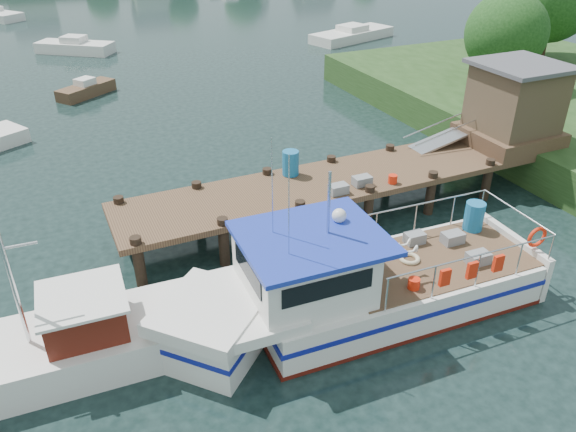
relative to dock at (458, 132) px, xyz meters
name	(u,v)px	position (x,y,z in m)	size (l,w,h in m)	color
ground_plane	(296,223)	(-6.51, -0.01, -2.24)	(160.00, 160.00, 0.00)	black
dock	(458,132)	(0.00, 0.00, 0.00)	(16.60, 3.00, 4.78)	#503826
lobster_boat	(351,287)	(-7.33, -4.97, -1.30)	(10.82, 3.53, 5.16)	silver
work_boat	(52,348)	(-14.52, -3.77, -1.61)	(7.59, 2.62, 3.98)	silver
moored_rowboat	(86,89)	(-11.07, 17.65, -1.88)	(3.43, 2.91, 0.99)	#503826
moored_b	(75,47)	(-10.46, 28.30, -1.80)	(5.41, 4.65, 1.19)	silver
moored_c	(352,34)	(9.59, 23.75, -1.82)	(7.52, 4.40, 1.12)	silver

